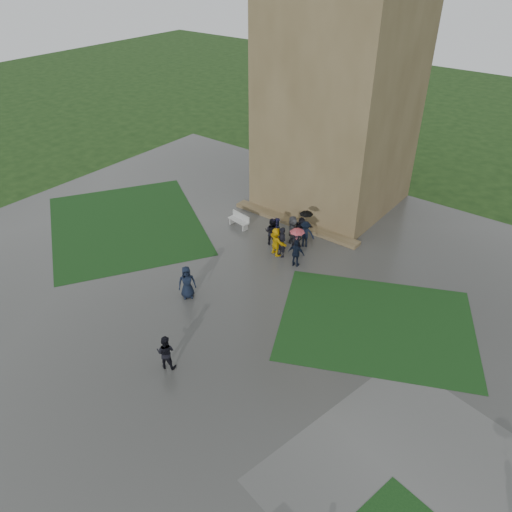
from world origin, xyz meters
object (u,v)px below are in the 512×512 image
Objects in this scene: tower at (342,65)px; pedestrian_mid at (187,282)px; bench at (239,220)px; pedestrian_near at (166,352)px.

pedestrian_mid is (-0.10, -13.96, -8.08)m from tower.
tower is 11.44× the size of bench.
pedestrian_near is at bearing -106.86° from pedestrian_mid.
pedestrian_near reaches higher than bench.
pedestrian_mid is 4.89m from pedestrian_near.
tower is at bearing 77.53° from bench.
pedestrian_near is (5.25, -11.26, 0.37)m from bench.
tower is at bearing -107.96° from pedestrian_near.
tower is at bearing 38.84° from pedestrian_mid.
tower is 11.19m from bench.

